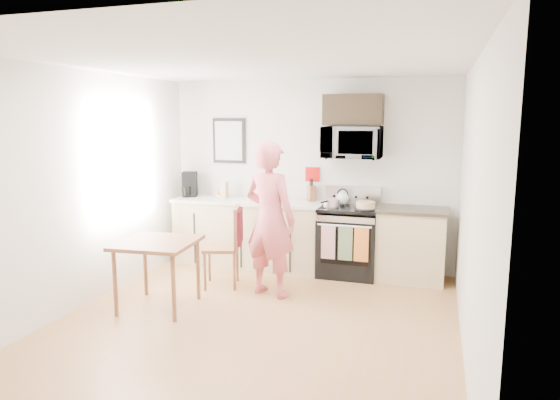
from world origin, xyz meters
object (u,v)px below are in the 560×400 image
(microwave, at_px, (352,142))
(person, at_px, (270,219))
(range, at_px, (349,243))
(dining_table, at_px, (157,249))
(chair, at_px, (232,235))
(cake, at_px, (366,206))

(microwave, relative_size, person, 0.42)
(range, relative_size, dining_table, 1.44)
(chair, height_order, cake, cake)
(range, xyz_separation_m, person, (-0.75, -1.05, 0.47))
(microwave, distance_m, person, 1.62)
(cake, bearing_deg, person, -137.18)
(dining_table, bearing_deg, microwave, 46.64)
(chair, distance_m, cake, 1.73)
(person, xyz_separation_m, cake, (0.98, 0.91, 0.06))
(range, height_order, cake, range)
(person, bearing_deg, cake, -121.01)
(person, bearing_deg, microwave, -107.02)
(microwave, xyz_separation_m, cake, (0.23, -0.24, -0.79))
(person, bearing_deg, chair, 0.02)
(chair, bearing_deg, dining_table, -135.80)
(range, height_order, chair, range)
(range, xyz_separation_m, dining_table, (-1.80, -1.80, 0.23))
(microwave, height_order, chair, microwave)
(chair, bearing_deg, cake, 9.55)
(microwave, xyz_separation_m, person, (-0.75, -1.15, -0.85))
(microwave, bearing_deg, range, -89.94)
(cake, bearing_deg, dining_table, -140.63)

